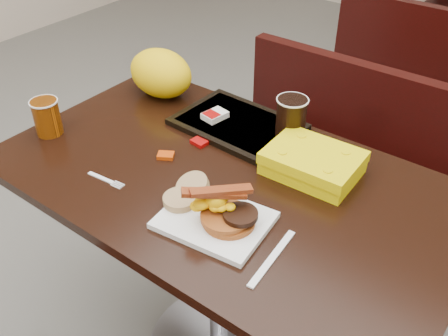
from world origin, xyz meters
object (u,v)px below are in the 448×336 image
Objects in this scene: platter at (215,220)px; clamshell at (313,163)px; bench_near_n at (333,170)px; paper_bag at (161,73)px; table_near at (225,276)px; coffee_cup_far at (291,117)px; coffee_cup_near at (47,117)px; pancake_stack at (229,218)px; fork at (101,178)px; bench_far_s at (437,64)px; knife at (272,258)px; hashbrown_sleeve_left at (215,115)px; tray at (238,124)px.

clamshell is (0.08, 0.30, 0.02)m from platter.
paper_bag is at bearing -132.53° from bench_near_n.
coffee_cup_far is (0.04, 0.25, 0.45)m from table_near.
bench_near_n is 1.09m from coffee_cup_near.
pancake_stack is 0.37m from fork.
bench_far_s is at bearing 91.38° from coffee_cup_far.
bench_near_n is 0.99m from knife.
table_near is 0.48m from hashbrown_sleeve_left.
clamshell is at bearing -169.99° from knife.
coffee_cup_far is (0.16, 0.03, 0.07)m from tray.
platter is 2.32× the size of coffee_cup_near.
bench_near_n is at bearing -168.67° from knife.
coffee_cup_near reaches higher than knife.
platter is at bearing -100.04° from knife.
tray reaches higher than bench_near_n.
tray is 1.51× the size of clamshell.
hashbrown_sleeve_left reaches higher than tray.
bench_far_s is 2.09m from pancake_stack.
hashbrown_sleeve_left is at bearing 121.17° from platter.
pancake_stack is 0.40m from coffee_cup_far.
table_near is 10.68× the size of fork.
platter is at bearing -167.30° from pancake_stack.
coffee_cup_far is 0.52× the size of paper_bag.
paper_bag is (-0.25, 0.04, 0.05)m from hashbrown_sleeve_left.
platter is 0.42m from tray.
coffee_cup_near is (-0.53, -0.14, 0.43)m from table_near.
platter is 0.17m from knife.
pancake_stack is 1.71× the size of hashbrown_sleeve_left.
pancake_stack is (0.04, 0.01, 0.02)m from platter.
clamshell reaches higher than platter.
pancake_stack reaches higher than platter.
table_near is 0.51m from coffee_cup_far.
pancake_stack is 0.30m from clamshell.
clamshell is at bearing 41.84° from table_near.
bench_near_n is 0.65m from coffee_cup_far.
coffee_cup_far is at bearing -84.97° from bench_near_n.
coffee_cup_near is at bearing -159.59° from clamshell.
clamshell reaches higher than bench_near_n.
fork is 0.54m from clamshell.
hashbrown_sleeve_left is 0.35m from clamshell.
bench_near_n is at bearing 47.47° from paper_bag.
platter reaches higher than bench_far_s.
pancake_stack is at bearing 6.06° from platter.
tray reaches higher than table_near.
coffee_cup_near is at bearing -104.57° from bench_far_s.
fork reaches higher than table_near.
pancake_stack is 1.14× the size of coffee_cup_near.
hashbrown_sleeve_left is 0.24m from coffee_cup_far.
bench_far_s is at bearing 93.35° from pancake_stack.
coffee_cup_far is 0.49× the size of clamshell.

